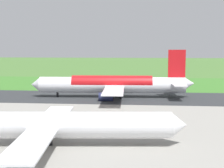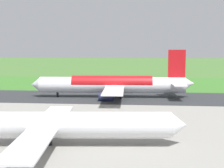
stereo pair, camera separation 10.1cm
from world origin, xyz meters
TOP-DOWN VIEW (x-y plane):
  - ground_plane at (0.00, 0.00)m, footprint 800.00×800.00m
  - runway_asphalt at (0.00, 0.00)m, footprint 600.00×28.28m
  - apron_concrete at (0.00, 47.82)m, footprint 440.00×110.00m
  - grass_verge_foreground at (0.00, -32.65)m, footprint 600.00×80.00m
  - airliner_main at (10.69, -0.02)m, footprint 54.12×44.25m
  - airliner_parked_mid at (16.38, 55.41)m, footprint 46.42×38.04m
  - no_stopping_sign at (-11.67, -36.36)m, footprint 0.60×0.10m
  - traffic_cone_orange at (-5.75, -34.62)m, footprint 0.40×0.40m

SIDE VIEW (x-z plane):
  - ground_plane at x=0.00m, z-range 0.00..0.00m
  - grass_verge_foreground at x=0.00m, z-range 0.00..0.04m
  - apron_concrete at x=0.00m, z-range 0.00..0.05m
  - runway_asphalt at x=0.00m, z-range 0.00..0.06m
  - traffic_cone_orange at x=-5.75m, z-range 0.00..0.55m
  - no_stopping_sign at x=-11.67m, z-range 0.26..3.22m
  - airliner_parked_mid at x=16.38m, z-range -3.07..10.47m
  - airliner_main at x=10.69m, z-range -3.59..12.29m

